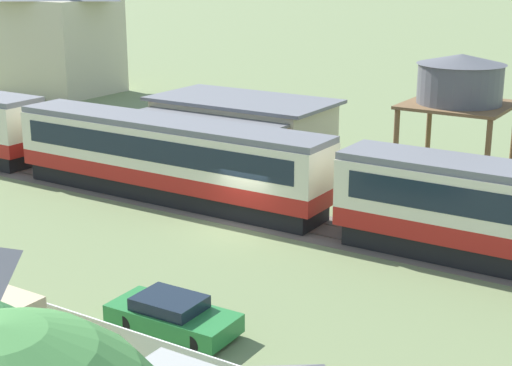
% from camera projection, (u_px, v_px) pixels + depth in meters
% --- Properties ---
extents(ground_plane, '(600.00, 600.00, 0.00)m').
position_uv_depth(ground_plane, '(240.00, 228.00, 35.11)').
color(ground_plane, '#707F51').
extents(passenger_train, '(55.16, 2.96, 4.01)m').
position_uv_depth(passenger_train, '(172.00, 156.00, 38.61)').
color(passenger_train, '#AD1E19').
rests_on(passenger_train, ground_plane).
extents(railway_track, '(109.76, 3.60, 0.04)m').
position_uv_depth(railway_track, '(37.00, 171.00, 44.27)').
color(railway_track, '#665B51').
rests_on(railway_track, ground_plane).
extents(station_building, '(10.71, 7.19, 3.67)m').
position_uv_depth(station_building, '(243.00, 129.00, 46.33)').
color(station_building, beige).
rests_on(station_building, ground_plane).
extents(station_house_grey_roof, '(12.44, 8.06, 10.89)m').
position_uv_depth(station_house_grey_roof, '(48.00, 27.00, 68.80)').
color(station_house_grey_roof, beige).
rests_on(station_house_grey_roof, ground_plane).
extents(water_tower, '(5.19, 5.19, 6.96)m').
position_uv_depth(water_tower, '(460.00, 82.00, 39.81)').
color(water_tower, brown).
rests_on(water_tower, ground_plane).
extents(parked_car_green, '(4.35, 1.97, 1.20)m').
position_uv_depth(parked_car_green, '(172.00, 315.00, 25.28)').
color(parked_car_green, '#287A38').
rests_on(parked_car_green, ground_plane).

